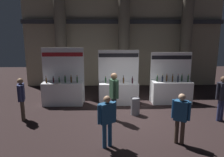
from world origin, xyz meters
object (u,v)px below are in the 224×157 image
visitor_5 (114,92)px  visitor_6 (181,114)px  visitor_1 (107,117)px  trash_bin (135,106)px  exhibitor_booth_1 (119,91)px  visitor_2 (222,94)px  visitor_3 (21,95)px  exhibitor_booth_2 (171,90)px  exhibitor_booth_0 (63,91)px

visitor_5 → visitor_6: bearing=-155.2°
visitor_1 → trash_bin: bearing=-147.0°
exhibitor_booth_1 → visitor_2: (3.74, -2.09, 0.43)m
exhibitor_booth_1 → visitor_5: bearing=-98.5°
visitor_2 → visitor_3: size_ratio=1.06×
visitor_2 → exhibitor_booth_2: bearing=-74.5°
exhibitor_booth_0 → visitor_3: 2.18m
visitor_1 → visitor_6: size_ratio=1.00×
exhibitor_booth_1 → visitor_6: 4.12m
exhibitor_booth_2 → visitor_1: (-3.03, -3.96, 0.33)m
visitor_1 → visitor_2: visitor_2 is taller
exhibitor_booth_1 → visitor_6: bearing=-66.6°
exhibitor_booth_2 → visitor_2: exhibitor_booth_2 is taller
exhibitor_booth_0 → visitor_5: 2.99m
exhibitor_booth_2 → visitor_5: bearing=-144.4°
exhibitor_booth_2 → visitor_6: size_ratio=1.49×
visitor_3 → visitor_5: bearing=73.7°
exhibitor_booth_2 → visitor_3: (-6.25, -1.87, 0.36)m
exhibitor_booth_0 → exhibitor_booth_1: exhibitor_booth_0 is taller
visitor_6 → trash_bin: bearing=143.3°
visitor_1 → visitor_5: bearing=-130.0°
visitor_3 → visitor_5: (3.48, -0.11, 0.13)m
visitor_2 → visitor_3: bearing=-17.0°
visitor_1 → visitor_6: visitor_6 is taller
visitor_2 → visitor_5: (-4.03, 0.16, 0.07)m
exhibitor_booth_0 → exhibitor_booth_2: bearing=1.0°
visitor_3 → visitor_6: 5.74m
visitor_3 → exhibitor_booth_0: bearing=131.5°
trash_bin → visitor_3: size_ratio=0.43×
exhibitor_booth_2 → trash_bin: 2.38m
trash_bin → visitor_3: 4.43m
exhibitor_booth_0 → visitor_2: (6.30, -2.05, 0.40)m
exhibitor_booth_1 → visitor_1: (-0.55, -3.91, 0.33)m
exhibitor_booth_0 → visitor_2: size_ratio=1.49×
exhibitor_booth_2 → visitor_3: exhibitor_booth_2 is taller
visitor_6 → visitor_3: bearing=-170.1°
exhibitor_booth_0 → visitor_3: size_ratio=1.58×
visitor_2 → visitor_3: visitor_2 is taller
trash_bin → visitor_2: visitor_2 is taller
visitor_2 → visitor_6: (-2.10, -1.68, -0.10)m
visitor_5 → exhibitor_booth_2: bearing=-75.9°
visitor_1 → visitor_2: (4.29, 1.82, 0.10)m
visitor_2 → visitor_3: (-7.50, 0.27, -0.06)m
exhibitor_booth_0 → visitor_1: exhibitor_booth_0 is taller
exhibitor_booth_0 → visitor_6: exhibitor_booth_0 is taller
visitor_3 → exhibitor_booth_2: bearing=92.2°
visitor_3 → trash_bin: bearing=81.2°
exhibitor_booth_0 → visitor_5: size_ratio=1.40×
exhibitor_booth_0 → exhibitor_booth_1: (2.56, 0.04, -0.03)m
trash_bin → visitor_1: bearing=-114.6°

